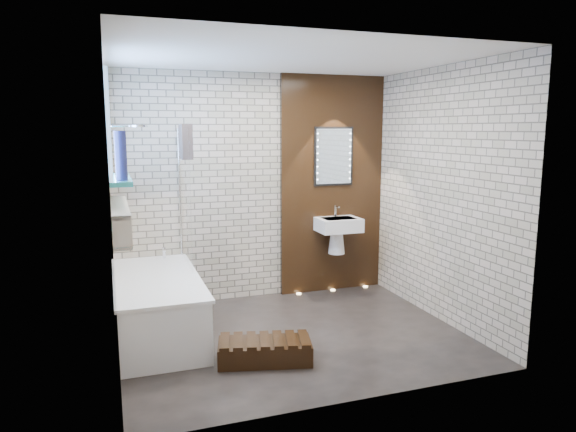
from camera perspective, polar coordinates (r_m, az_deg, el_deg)
name	(u,v)px	position (r m, az deg, el deg)	size (l,w,h in m)	color
ground	(293,336)	(5.18, 0.56, -12.92)	(3.20, 3.20, 0.00)	black
room_shell	(293,203)	(4.83, 0.58, 1.48)	(3.24, 3.20, 2.60)	gray
walnut_panel	(332,185)	(6.36, 4.82, 3.36)	(1.30, 0.06, 2.60)	black
clerestory_window	(111,137)	(4.86, -18.78, 8.14)	(0.18, 1.00, 0.94)	#7FADE0
display_niche	(120,220)	(4.72, -17.83, -0.39)	(0.14, 1.30, 0.26)	teal
bathtub	(158,306)	(5.25, -14.04, -9.50)	(0.79, 1.74, 0.70)	white
bath_screen	(185,197)	(5.49, -11.17, 2.05)	(0.01, 0.78, 1.40)	white
towel	(186,142)	(5.27, -11.10, 7.97)	(0.10, 0.26, 0.34)	#2A2321
shower_head	(138,126)	(5.47, -16.03, 9.40)	(0.18, 0.18, 0.02)	silver
washbasin	(338,230)	(6.25, 5.48, -1.49)	(0.50, 0.36, 0.58)	white
led_mirror	(334,156)	(6.29, 5.00, 6.49)	(0.50, 0.02, 0.70)	black
walnut_step	(265,351)	(4.63, -2.55, -14.54)	(0.79, 0.35, 0.18)	black
niche_bottles	(120,222)	(4.82, -17.84, -0.62)	(0.07, 1.00, 0.15)	maroon
sill_vases	(121,156)	(4.53, -17.76, 6.26)	(0.10, 0.10, 0.41)	#141637
floor_uplights	(333,290)	(6.56, 4.91, -8.03)	(0.96, 0.06, 0.01)	#FFD899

